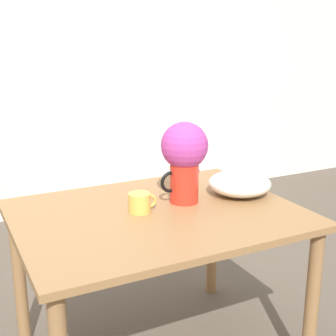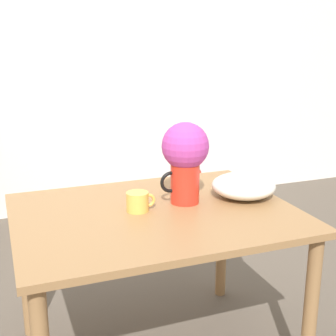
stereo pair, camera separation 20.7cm
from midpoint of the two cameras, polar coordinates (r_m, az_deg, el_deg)
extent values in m
cube|color=silver|center=(3.96, -12.41, 12.81)|extent=(8.00, 0.05, 2.60)
cube|color=olive|center=(2.04, 1.32, -5.71)|extent=(1.21, 0.93, 0.03)
cylinder|color=olive|center=(2.16, 19.73, -16.45)|extent=(0.06, 0.06, 0.71)
cylinder|color=olive|center=(2.45, -14.67, -12.03)|extent=(0.06, 0.06, 0.71)
cylinder|color=olive|center=(2.75, 8.75, -8.51)|extent=(0.06, 0.06, 0.71)
cylinder|color=red|center=(2.12, 4.87, -1.80)|extent=(0.13, 0.13, 0.19)
cone|color=red|center=(2.13, 6.28, 0.07)|extent=(0.05, 0.05, 0.05)
torus|color=black|center=(2.09, 3.17, -1.76)|extent=(0.10, 0.02, 0.10)
sphere|color=#3D7033|center=(2.09, 4.96, 1.66)|extent=(0.16, 0.16, 0.16)
sphere|color=#B23D99|center=(2.08, 4.98, 2.66)|extent=(0.21, 0.21, 0.21)
cylinder|color=gold|center=(2.03, -0.83, -4.18)|extent=(0.10, 0.10, 0.08)
torus|color=gold|center=(2.04, 0.52, -4.01)|extent=(0.06, 0.01, 0.06)
ellipsoid|color=silver|center=(2.25, 11.81, -2.17)|extent=(0.30, 0.30, 0.11)
camera|label=1|loc=(0.10, -87.14, 0.80)|focal=50.00mm
camera|label=2|loc=(0.10, 92.86, -0.80)|focal=50.00mm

